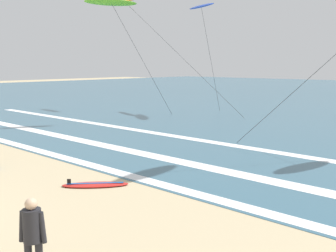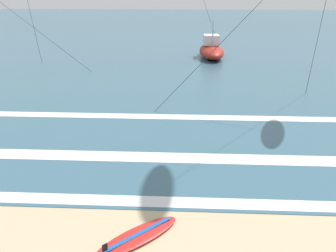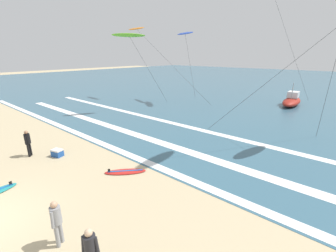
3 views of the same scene
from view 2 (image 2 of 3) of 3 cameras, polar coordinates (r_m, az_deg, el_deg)
The scene contains 6 objects.
ocean_surface at distance 53.58m, azimuth 1.17°, elevation 13.45°, with size 140.00×90.00×0.01m, color #386075.
wave_foam_shoreline at distance 10.31m, azimuth -11.70°, elevation -9.94°, with size 51.42×0.52×0.01m, color white.
wave_foam_mid_break at distance 12.44m, azimuth -0.68°, elevation -4.38°, with size 44.29×0.77×0.01m, color white.
wave_foam_outer_break at distance 16.28m, azimuth 1.31°, elevation 1.26°, with size 46.74×0.65×0.01m, color white.
surfboard_right_spare at distance 8.74m, azimuth -4.21°, elevation -14.99°, with size 1.86×1.95×0.25m.
offshore_boat at distance 30.57m, azimuth 6.03°, elevation 10.43°, with size 1.97×5.28×2.70m.
Camera 2 is at (2.08, -1.26, 4.89)m, focal length 43.99 mm.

